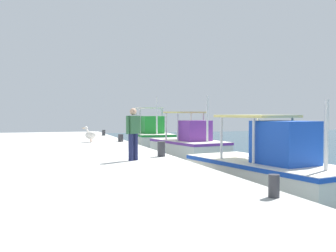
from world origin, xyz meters
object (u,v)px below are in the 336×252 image
fishing_boat_third (270,168)px  mooring_bollard_nearest (104,133)px  fishing_boat_nearest (151,136)px  mooring_bollard_third (161,149)px  pelican (91,134)px  fisherman_standing (133,132)px  mooring_bollard_fourth (274,186)px  fishing_boat_second (189,145)px  mooring_bollard_second (121,138)px

fishing_boat_third → mooring_bollard_nearest: 16.21m
fishing_boat_nearest → mooring_bollard_third: size_ratio=9.91×
fishing_boat_third → pelican: (-10.39, -4.07, 0.52)m
fisherman_standing → mooring_bollard_third: bearing=123.6°
pelican → mooring_bollard_fourth: bearing=6.1°
fishing_boat_nearest → mooring_bollard_fourth: fishing_boat_nearest is taller
fishing_boat_second → pelican: size_ratio=5.84×
pelican → mooring_bollard_nearest: 5.84m
mooring_bollard_nearest → mooring_bollard_fourth: 20.05m
pelican → mooring_bollard_fourth: size_ratio=2.01×
mooring_bollard_second → fishing_boat_nearest: bearing=148.8°
pelican → fisherman_standing: 8.34m
fishing_boat_nearest → fishing_boat_third: (15.18, -0.51, -0.04)m
fishing_boat_third → pelican: fishing_boat_third is taller
pelican → mooring_bollard_fourth: 14.51m
fishing_boat_second → mooring_bollard_nearest: (-7.65, -3.19, 0.31)m
fishing_boat_second → fisherman_standing: 7.74m
fisherman_standing → mooring_bollard_fourth: fisherman_standing is taller
fishing_boat_third → mooring_bollard_third: bearing=-138.5°
fishing_boat_nearest → mooring_bollard_fourth: size_ratio=12.59×
fishing_boat_nearest → mooring_bollard_fourth: 19.46m
fisherman_standing → mooring_bollard_second: size_ratio=4.25×
mooring_bollard_nearest → mooring_bollard_fourth: size_ratio=0.90×
fishing_boat_nearest → mooring_bollard_third: 12.69m
fishing_boat_third → mooring_bollard_third: size_ratio=11.29×
fishing_boat_nearest → fishing_boat_third: size_ratio=0.88×
fishing_boat_third → pelican: 11.17m
mooring_bollard_third → mooring_bollard_fourth: (6.90, -0.00, -0.06)m
mooring_bollard_third → fishing_boat_second: bearing=149.9°
fisherman_standing → mooring_bollard_nearest: (-13.94, 1.19, -0.73)m
fishing_boat_third → mooring_bollard_fourth: size_ratio=14.34×
mooring_bollard_nearest → mooring_bollard_third: 13.15m
mooring_bollard_nearest → mooring_bollard_second: bearing=-0.0°
fisherman_standing → mooring_bollard_fourth: (6.11, 1.19, -0.71)m
fishing_boat_nearest → fisherman_standing: 13.81m
fishing_boat_second → mooring_bollard_nearest: 8.30m
fishing_boat_nearest → mooring_bollard_nearest: bearing=-105.3°
mooring_bollard_second → mooring_bollard_third: (7.30, 0.00, 0.07)m
mooring_bollard_third → mooring_bollard_fourth: size_ratio=1.27×
fisherman_standing → mooring_bollard_third: (-0.79, 1.19, -0.65)m
mooring_bollard_fourth → pelican: bearing=-173.9°
fishing_boat_third → fishing_boat_nearest: bearing=178.1°
pelican → fisherman_standing: bearing=2.4°
fisherman_standing → mooring_bollard_nearest: size_ratio=4.45×
fishing_boat_second → mooring_bollard_fourth: size_ratio=11.75×
fishing_boat_second → mooring_bollard_fourth: 12.81m
fisherman_standing → mooring_bollard_second: (-8.09, 1.19, -0.72)m
fishing_boat_third → mooring_bollard_third: (-2.86, -2.53, 0.38)m
mooring_bollard_second → fishing_boat_third: bearing=14.0°
fishing_boat_second → fishing_boat_third: 8.38m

